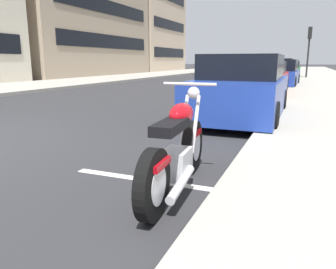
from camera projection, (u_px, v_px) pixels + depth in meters
name	position (u px, v px, depth m)	size (l,w,h in m)	color
sidewalk_far_curb	(55.00, 84.00, 18.96)	(120.00, 5.00, 0.14)	gray
parking_stall_stripe	(160.00, 182.00, 3.79)	(0.12, 2.20, 0.01)	silver
parked_motorcycle	(177.00, 152.00, 3.46)	(2.03, 0.62, 1.12)	black
parked_car_mid_block	(242.00, 90.00, 7.68)	(4.19, 1.86, 1.50)	navy
parked_car_behind_motorcycle	(262.00, 79.00, 13.07)	(4.15, 1.86, 1.34)	#AD1919
parked_car_across_street	(280.00, 74.00, 17.53)	(4.41, 1.99, 1.42)	navy
parked_car_far_down_curb	(279.00, 70.00, 22.88)	(4.70, 1.84, 1.51)	#236638
parked_car_near_corner	(289.00, 69.00, 27.53)	(4.17, 1.87, 1.33)	#236638
crossing_truck	(222.00, 65.00, 38.55)	(2.43, 5.08, 1.90)	#B7B7BC
traffic_signal_near_corner	(309.00, 41.00, 24.16)	(0.36, 0.28, 3.62)	black
townhouse_corner_block	(129.00, 29.00, 42.01)	(11.27, 11.26, 10.48)	beige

